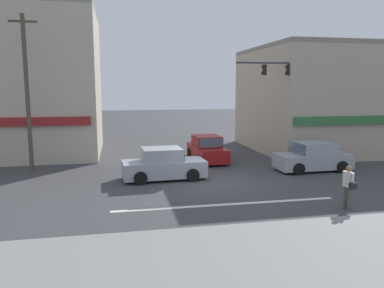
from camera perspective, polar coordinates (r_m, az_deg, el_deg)
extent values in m
plane|color=#3D3D3F|center=(18.19, 2.19, -5.89)|extent=(120.00, 120.00, 0.00)
cube|color=silver|center=(14.94, 5.37, -9.15)|extent=(9.00, 0.24, 0.01)
cube|color=gray|center=(10.55, 13.53, -16.70)|extent=(40.00, 5.00, 0.16)
cube|color=tan|center=(29.88, 21.00, 6.13)|extent=(12.23, 10.11, 7.11)
cube|color=#2D6638|center=(25.72, 27.00, 3.32)|extent=(11.62, 0.24, 0.50)
cube|color=gray|center=(29.98, 21.39, 13.21)|extent=(12.23, 10.11, 0.30)
cylinder|color=#4C3823|center=(26.50, 14.07, 1.60)|extent=(0.32, 0.32, 2.88)
sphere|color=#28602D|center=(26.32, 14.27, 7.13)|extent=(2.98, 2.98, 2.98)
cylinder|color=brown|center=(21.91, -23.81, 6.89)|extent=(0.22, 0.22, 8.34)
cube|color=#473828|center=(22.16, -24.42, 16.67)|extent=(1.40, 0.12, 0.10)
cylinder|color=#47474C|center=(23.42, 17.98, 4.64)|extent=(0.18, 0.18, 6.20)
cylinder|color=#47474C|center=(22.42, 12.75, 11.98)|extent=(4.80, 0.27, 0.12)
cube|color=black|center=(22.67, 14.43, 10.86)|extent=(0.21, 0.25, 0.60)
sphere|color=black|center=(22.64, 14.16, 11.34)|extent=(0.12, 0.12, 0.12)
sphere|color=orange|center=(22.63, 14.15, 10.88)|extent=(0.12, 0.12, 0.12)
sphere|color=black|center=(22.62, 14.13, 10.43)|extent=(0.12, 0.12, 0.12)
cube|color=black|center=(22.13, 10.96, 11.04)|extent=(0.21, 0.25, 0.60)
sphere|color=black|center=(22.10, 10.67, 11.52)|extent=(0.12, 0.12, 0.12)
sphere|color=orange|center=(22.09, 10.66, 11.05)|extent=(0.12, 0.12, 0.12)
sphere|color=black|center=(22.09, 10.65, 10.59)|extent=(0.12, 0.12, 0.12)
cube|color=#999EA3|center=(21.73, 17.91, -2.45)|extent=(4.13, 1.76, 0.80)
cube|color=#999EA3|center=(21.66, 18.22, -0.57)|extent=(1.92, 1.59, 0.64)
cube|color=#475666|center=(21.19, 15.96, -0.66)|extent=(0.08, 1.44, 0.54)
cylinder|color=black|center=(20.44, 15.98, -3.68)|extent=(0.64, 0.19, 0.64)
cylinder|color=black|center=(21.91, 13.89, -2.78)|extent=(0.64, 0.19, 0.64)
cylinder|color=black|center=(21.74, 21.91, -3.25)|extent=(0.64, 0.19, 0.64)
cylinder|color=black|center=(23.13, 19.56, -2.44)|extent=(0.64, 0.19, 0.64)
cube|color=maroon|center=(23.40, 2.32, -1.27)|extent=(1.84, 4.15, 0.80)
cube|color=maroon|center=(23.38, 2.26, 0.51)|extent=(1.62, 1.95, 0.64)
cube|color=#475666|center=(22.45, 2.92, 0.17)|extent=(1.44, 0.11, 0.54)
cylinder|color=black|center=(22.49, 5.27, -2.28)|extent=(0.20, 0.65, 0.64)
cylinder|color=black|center=(22.01, 1.07, -2.48)|extent=(0.20, 0.65, 0.64)
cylinder|color=black|center=(24.87, 3.42, -1.21)|extent=(0.20, 0.65, 0.64)
cylinder|color=black|center=(24.44, -0.40, -1.36)|extent=(0.20, 0.65, 0.64)
cube|color=#999EA3|center=(18.79, -4.29, -3.74)|extent=(4.18, 1.91, 0.80)
cube|color=#999EA3|center=(18.63, -4.62, -1.59)|extent=(1.98, 1.66, 0.64)
cube|color=#475666|center=(18.82, -1.70, -1.47)|extent=(0.13, 1.44, 0.54)
cylinder|color=black|center=(19.90, -1.10, -3.67)|extent=(0.65, 0.21, 0.64)
cylinder|color=black|center=(18.29, 0.12, -4.77)|extent=(0.65, 0.21, 0.64)
cylinder|color=black|center=(19.49, -8.41, -4.02)|extent=(0.65, 0.21, 0.64)
cylinder|color=black|center=(17.85, -7.84, -5.19)|extent=(0.65, 0.21, 0.64)
cylinder|color=#4C4742|center=(15.45, 22.33, -7.52)|extent=(0.14, 0.14, 0.86)
cylinder|color=#4C4742|center=(15.32, 22.75, -7.68)|extent=(0.14, 0.14, 0.86)
cube|color=beige|center=(15.21, 22.70, -4.99)|extent=(0.25, 0.38, 0.58)
sphere|color=brown|center=(15.12, 22.79, -3.48)|extent=(0.22, 0.22, 0.22)
cylinder|color=beige|center=(15.39, 22.14, -4.80)|extent=(0.09, 0.09, 0.56)
cylinder|color=beige|center=(15.03, 23.27, -5.18)|extent=(0.09, 0.09, 0.56)
cube|color=black|center=(14.99, 23.31, -5.91)|extent=(0.29, 0.14, 0.24)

